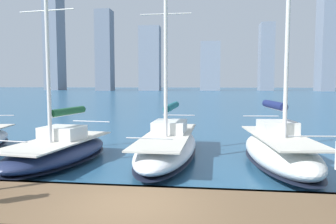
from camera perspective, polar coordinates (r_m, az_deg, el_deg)
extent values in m
cube|color=brown|center=(8.02, -6.39, -15.86)|extent=(28.00, 2.80, 0.10)
cube|color=#473828|center=(9.23, -4.44, -13.01)|extent=(28.00, 0.16, 0.10)
cylinder|color=#473828|center=(9.17, -4.65, -15.11)|extent=(0.28, 0.28, 0.50)
cube|color=gray|center=(170.90, 25.79, 11.73)|extent=(6.05, 11.31, 50.10)
cube|color=gray|center=(173.23, 16.71, 9.13)|extent=(6.72, 9.60, 33.40)
cube|color=gray|center=(170.74, 7.36, 7.87)|extent=(9.92, 10.80, 24.54)
cube|color=gray|center=(167.24, -3.17, 9.24)|extent=(10.42, 7.35, 31.97)
cube|color=slate|center=(168.35, -10.98, 10.42)|extent=(7.74, 7.78, 39.54)
cube|color=slate|center=(193.50, -19.20, 11.47)|extent=(8.04, 11.12, 52.66)
ellipsoid|color=white|center=(13.91, 18.85, -6.77)|extent=(2.90, 7.03, 1.27)
ellipsoid|color=black|center=(13.98, 18.81, -8.17)|extent=(2.91, 7.07, 0.10)
cube|color=beige|center=(13.79, 18.93, -4.07)|extent=(2.42, 6.18, 0.06)
cube|color=silver|center=(14.14, 18.47, -2.60)|extent=(1.50, 1.63, 0.55)
cylinder|color=silver|center=(14.56, 17.98, 0.69)|extent=(0.39, 2.88, 0.12)
cylinder|color=navy|center=(14.55, 17.99, 1.16)|extent=(0.56, 2.67, 0.32)
cylinder|color=silver|center=(10.78, 23.95, -3.90)|extent=(1.48, 0.18, 0.04)
cylinder|color=silver|center=(16.68, 15.86, -0.68)|extent=(1.70, 0.20, 0.04)
ellipsoid|color=white|center=(14.88, 0.01, -6.15)|extent=(2.65, 8.93, 1.06)
ellipsoid|color=black|center=(14.94, 0.01, -7.25)|extent=(2.66, 8.97, 0.10)
cube|color=beige|center=(14.78, 0.01, -4.01)|extent=(2.19, 7.85, 0.06)
cube|color=silver|center=(15.26, 0.31, -2.57)|extent=(1.50, 1.99, 0.55)
cylinder|color=silver|center=(14.10, -0.41, 13.27)|extent=(0.16, 0.16, 8.62)
cylinder|color=silver|center=(14.25, -0.41, 16.70)|extent=(2.16, 0.11, 0.05)
cylinder|color=silver|center=(15.83, 0.66, 0.52)|extent=(0.22, 3.72, 0.12)
cylinder|color=#19606B|center=(15.83, 0.66, 0.95)|extent=(0.42, 3.43, 0.32)
cylinder|color=silver|center=(10.74, -3.27, -4.61)|extent=(1.56, 0.08, 0.04)
cylinder|color=silver|center=(18.64, 1.85, -0.54)|extent=(1.80, 0.09, 0.04)
ellipsoid|color=navy|center=(14.78, -18.64, -6.73)|extent=(3.60, 6.86, 0.94)
ellipsoid|color=black|center=(14.83, -18.61, -7.71)|extent=(3.61, 6.89, 0.10)
cube|color=beige|center=(14.69, -18.69, -4.83)|extent=(3.00, 6.01, 0.06)
cube|color=silver|center=(14.97, -17.89, -3.45)|extent=(1.81, 1.65, 0.55)
cylinder|color=silver|center=(14.23, -20.32, 12.75)|extent=(0.16, 0.16, 8.81)
cylinder|color=silver|center=(14.38, -20.42, 16.22)|extent=(2.43, 0.39, 0.05)
cylinder|color=silver|center=(15.29, -16.97, -0.33)|extent=(0.50, 2.74, 0.12)
cylinder|color=#1E5633|center=(15.28, -16.98, 0.12)|extent=(0.67, 2.55, 0.32)
cylinder|color=silver|center=(12.26, -26.60, -4.53)|extent=(1.75, 0.28, 0.04)
cylinder|color=silver|center=(17.12, -13.27, -1.59)|extent=(2.02, 0.32, 0.04)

